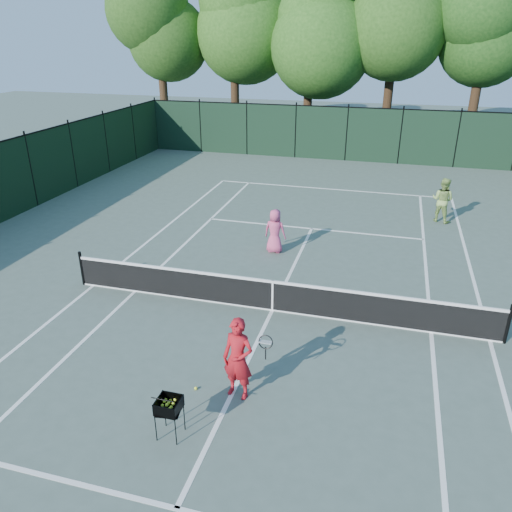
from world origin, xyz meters
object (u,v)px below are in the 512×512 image
(player_pink, at_px, (275,231))
(ball_hopper, at_px, (169,406))
(player_green, at_px, (442,200))
(loose_ball_midcourt, at_px, (196,388))
(coach, at_px, (238,359))

(player_pink, height_order, ball_hopper, player_pink)
(player_green, height_order, loose_ball_midcourt, player_green)
(coach, distance_m, ball_hopper, 1.69)
(loose_ball_midcourt, bearing_deg, ball_hopper, -88.34)
(player_pink, distance_m, ball_hopper, 8.84)
(player_green, bearing_deg, coach, 94.30)
(coach, bearing_deg, player_green, 79.16)
(coach, height_order, ball_hopper, coach)
(player_pink, relative_size, player_green, 0.86)
(player_green, height_order, ball_hopper, player_green)
(ball_hopper, distance_m, loose_ball_midcourt, 1.49)
(loose_ball_midcourt, bearing_deg, player_green, 65.57)
(player_green, xyz_separation_m, loose_ball_midcourt, (-5.55, -12.21, -0.85))
(coach, xyz_separation_m, player_green, (4.63, 12.12, -0.02))
(player_green, relative_size, loose_ball_midcourt, 25.93)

